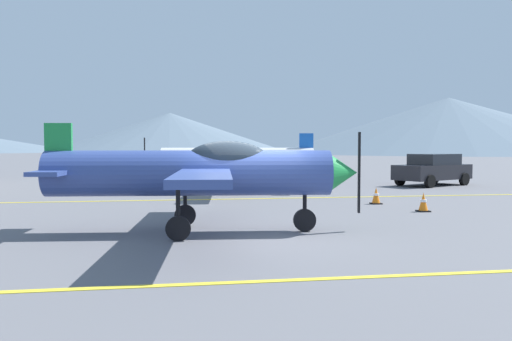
{
  "coord_description": "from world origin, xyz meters",
  "views": [
    {
      "loc": [
        -1.9,
        -11.98,
        2.09
      ],
      "look_at": [
        0.98,
        6.0,
        1.2
      ],
      "focal_mm": 37.06,
      "sensor_mm": 36.0,
      "label": 1
    }
  ],
  "objects_px": {
    "airplane_near": "(202,171)",
    "car_sedan": "(433,169)",
    "traffic_cone_side": "(376,196)",
    "traffic_cone_front": "(423,202)",
    "airplane_mid": "(231,159)"
  },
  "relations": [
    {
      "from": "traffic_cone_side",
      "to": "airplane_near",
      "type": "bearing_deg",
      "value": -141.44
    },
    {
      "from": "airplane_near",
      "to": "traffic_cone_front",
      "type": "distance_m",
      "value": 7.69
    },
    {
      "from": "airplane_near",
      "to": "traffic_cone_side",
      "type": "xyz_separation_m",
      "value": [
        6.4,
        5.1,
        -1.17
      ]
    },
    {
      "from": "car_sedan",
      "to": "traffic_cone_side",
      "type": "height_order",
      "value": "car_sedan"
    },
    {
      "from": "car_sedan",
      "to": "traffic_cone_front",
      "type": "xyz_separation_m",
      "value": [
        -5.47,
        -9.85,
        -0.56
      ]
    },
    {
      "from": "airplane_near",
      "to": "airplane_mid",
      "type": "bearing_deg",
      "value": 79.95
    },
    {
      "from": "airplane_near",
      "to": "car_sedan",
      "type": "height_order",
      "value": "airplane_near"
    },
    {
      "from": "airplane_mid",
      "to": "traffic_cone_side",
      "type": "height_order",
      "value": "airplane_mid"
    },
    {
      "from": "car_sedan",
      "to": "traffic_cone_side",
      "type": "xyz_separation_m",
      "value": [
        -6.12,
        -7.6,
        -0.56
      ]
    },
    {
      "from": "airplane_mid",
      "to": "car_sedan",
      "type": "distance_m",
      "value": 10.87
    },
    {
      "from": "traffic_cone_side",
      "to": "traffic_cone_front",
      "type": "bearing_deg",
      "value": -73.95
    },
    {
      "from": "airplane_mid",
      "to": "traffic_cone_side",
      "type": "relative_size",
      "value": 14.72
    },
    {
      "from": "car_sedan",
      "to": "airplane_mid",
      "type": "bearing_deg",
      "value": -168.64
    },
    {
      "from": "airplane_near",
      "to": "car_sedan",
      "type": "distance_m",
      "value": 17.84
    },
    {
      "from": "car_sedan",
      "to": "traffic_cone_front",
      "type": "height_order",
      "value": "car_sedan"
    }
  ]
}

